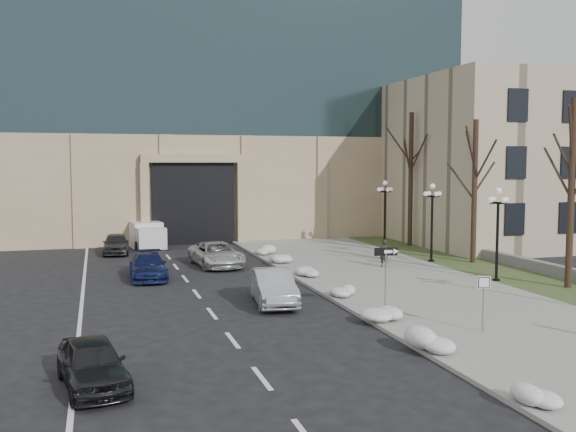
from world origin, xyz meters
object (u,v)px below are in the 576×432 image
object	(u,v)px
car_c	(148,266)
box_truck	(144,234)
lamppost_d	(385,205)
car_b	(273,287)
lamppost_c	(432,212)
car_d	(216,254)
lamppost_b	(498,221)
car_e	(116,244)
pedestrian	(384,253)
keep_sign	(484,292)
one_way_sign	(390,259)
car_a	(92,363)

from	to	relation	value
car_c	box_truck	bearing A→B (deg)	87.93
lamppost_d	car_b	bearing A→B (deg)	-129.53
car_c	lamppost_c	distance (m)	16.79
car_d	lamppost_b	bearing A→B (deg)	-41.52
car_e	lamppost_b	xyz separation A→B (m)	(17.94, -15.91, 2.39)
car_e	pedestrian	xyz separation A→B (m)	(14.31, -10.50, 0.21)
car_d	lamppost_d	size ratio (longest dim) A/B	1.06
pedestrian	keep_sign	size ratio (longest dim) A/B	0.75
box_truck	lamppost_b	distance (m)	25.04
lamppost_d	lamppost_b	bearing A→B (deg)	-90.00
box_truck	keep_sign	size ratio (longest dim) A/B	2.84
car_d	keep_sign	distance (m)	18.45
car_e	car_b	bearing A→B (deg)	-68.69
pedestrian	box_truck	bearing A→B (deg)	-59.24
one_way_sign	lamppost_b	size ratio (longest dim) A/B	0.56
box_truck	car_b	bearing A→B (deg)	-86.94
lamppost_b	pedestrian	bearing A→B (deg)	123.82
one_way_sign	car_b	bearing A→B (deg)	147.93
car_d	lamppost_c	distance (m)	12.98
car_b	car_e	size ratio (longest dim) A/B	1.11
car_e	box_truck	bearing A→B (deg)	60.63
car_d	lamppost_b	xyz separation A→B (m)	(12.51, -9.00, 2.37)
car_e	one_way_sign	world-z (taller)	one_way_sign
lamppost_b	car_a	bearing A→B (deg)	-152.87
car_b	car_d	size ratio (longest dim) A/B	0.88
pedestrian	one_way_sign	xyz separation A→B (m)	(-4.46, -10.02, 1.30)
car_e	lamppost_c	distance (m)	20.40
car_b	car_d	distance (m)	10.56
one_way_sign	lamppost_c	bearing A→B (deg)	59.85
car_a	pedestrian	bearing A→B (deg)	34.49
car_d	car_e	size ratio (longest dim) A/B	1.26
car_d	box_truck	world-z (taller)	box_truck
car_b	pedestrian	xyz separation A→B (m)	(8.38, 6.96, 0.16)
lamppost_c	lamppost_d	xyz separation A→B (m)	(0.00, 6.50, 0.00)
lamppost_b	car_e	bearing A→B (deg)	138.43
car_a	lamppost_d	bearing A→B (deg)	40.05
box_truck	lamppost_c	distance (m)	20.47
car_b	keep_sign	size ratio (longest dim) A/B	2.14
car_d	car_c	bearing A→B (deg)	-150.46
car_c	pedestrian	xyz separation A→B (m)	(12.99, -0.68, 0.25)
car_b	car_d	xyz separation A→B (m)	(-0.51, 10.54, -0.03)
car_b	lamppost_c	size ratio (longest dim) A/B	0.94
car_e	pedestrian	world-z (taller)	pedestrian
car_a	keep_sign	distance (m)	13.09
car_c	lamppost_b	world-z (taller)	lamppost_b
car_b	lamppost_b	size ratio (longest dim) A/B	0.94
car_d	car_b	bearing A→B (deg)	-93.05
pedestrian	car_b	bearing A→B (deg)	28.96
box_truck	lamppost_c	size ratio (longest dim) A/B	1.25
lamppost_d	keep_sign	bearing A→B (deg)	-106.50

